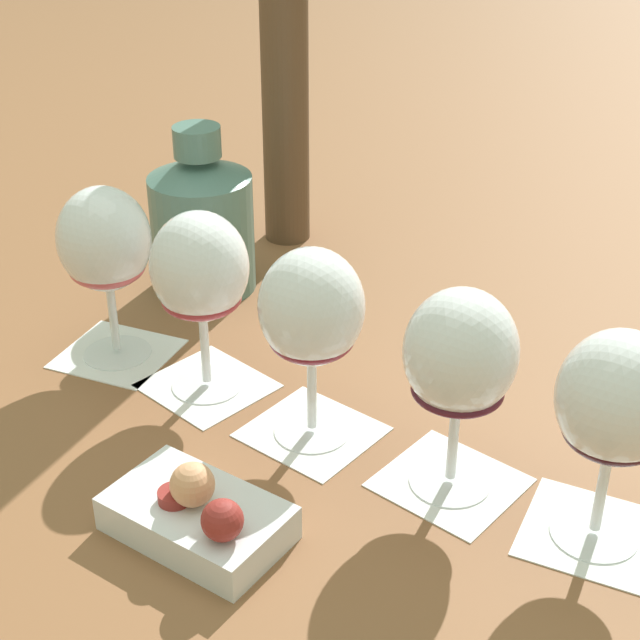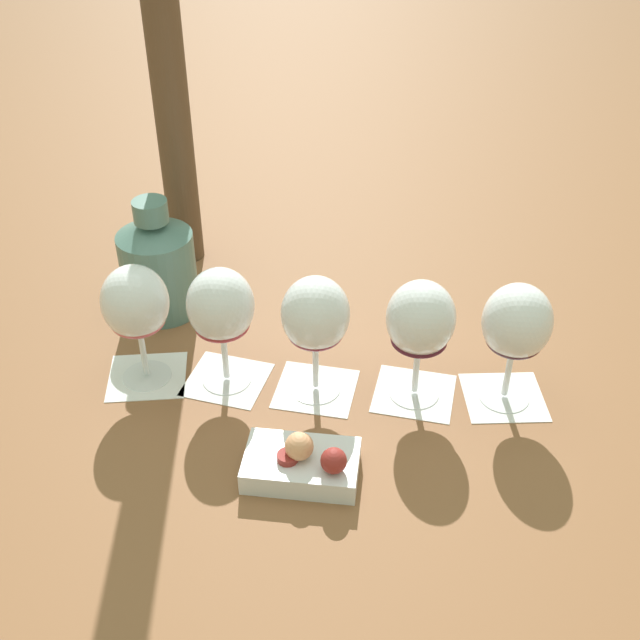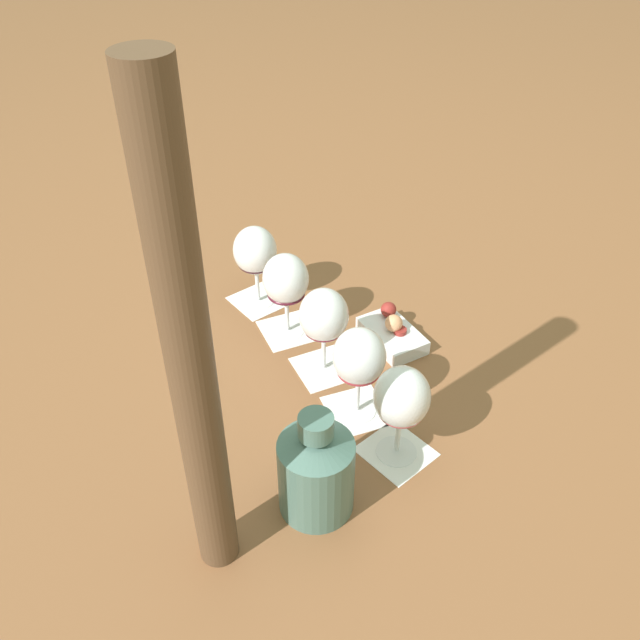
% 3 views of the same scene
% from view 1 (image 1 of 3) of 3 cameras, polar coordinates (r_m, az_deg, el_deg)
% --- Properties ---
extents(ground_plane, '(8.00, 8.00, 0.00)m').
position_cam_1_polar(ground_plane, '(0.91, 0.04, -6.41)').
color(ground_plane, brown).
extents(tasting_card_0, '(0.12, 0.12, 0.00)m').
position_cam_1_polar(tasting_card_0, '(1.04, -11.69, -1.91)').
color(tasting_card_0, white).
rests_on(tasting_card_0, ground_plane).
extents(tasting_card_1, '(0.15, 0.14, 0.00)m').
position_cam_1_polar(tasting_card_1, '(0.97, -6.56, -3.79)').
color(tasting_card_1, white).
rests_on(tasting_card_1, ground_plane).
extents(tasting_card_2, '(0.14, 0.14, 0.00)m').
position_cam_1_polar(tasting_card_2, '(0.90, -0.46, -6.50)').
color(tasting_card_2, white).
rests_on(tasting_card_2, ground_plane).
extents(tasting_card_3, '(0.14, 0.14, 0.00)m').
position_cam_1_polar(tasting_card_3, '(0.85, 7.56, -9.33)').
color(tasting_card_3, white).
rests_on(tasting_card_3, ground_plane).
extents(tasting_card_4, '(0.13, 0.12, 0.00)m').
position_cam_1_polar(tasting_card_4, '(0.83, 15.63, -11.89)').
color(tasting_card_4, white).
rests_on(tasting_card_4, ground_plane).
extents(wine_glass_0, '(0.09, 0.09, 0.18)m').
position_cam_1_polar(wine_glass_0, '(0.98, -12.41, 4.19)').
color(wine_glass_0, white).
rests_on(wine_glass_0, tasting_card_0).
extents(wine_glass_1, '(0.09, 0.09, 0.18)m').
position_cam_1_polar(wine_glass_1, '(0.91, -7.00, 2.65)').
color(wine_glass_1, white).
rests_on(wine_glass_1, tasting_card_1).
extents(wine_glass_2, '(0.09, 0.09, 0.18)m').
position_cam_1_polar(wine_glass_2, '(0.84, -0.50, 0.27)').
color(wine_glass_2, white).
rests_on(wine_glass_2, tasting_card_2).
extents(wine_glass_3, '(0.09, 0.09, 0.18)m').
position_cam_1_polar(wine_glass_3, '(0.78, 8.15, -2.29)').
color(wine_glass_3, white).
rests_on(wine_glass_3, tasting_card_3).
extents(wine_glass_4, '(0.09, 0.09, 0.18)m').
position_cam_1_polar(wine_glass_4, '(0.75, 16.88, -4.87)').
color(wine_glass_4, white).
rests_on(wine_glass_4, tasting_card_4).
extents(ceramic_vase, '(0.12, 0.12, 0.19)m').
position_cam_1_polar(ceramic_vase, '(1.12, -6.88, 5.79)').
color(ceramic_vase, '#4C7066').
rests_on(ceramic_vase, ground_plane).
extents(snack_dish, '(0.16, 0.13, 0.07)m').
position_cam_1_polar(snack_dish, '(0.79, -7.09, -11.18)').
color(snack_dish, silver).
rests_on(snack_dish, ground_plane).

